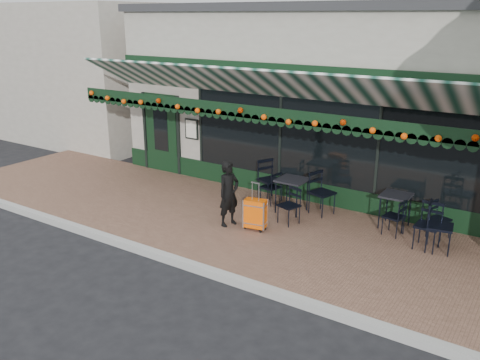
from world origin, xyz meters
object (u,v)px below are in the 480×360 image
Objects in this scene: suitcase at (255,214)px; chair_b_left at (270,187)px; chair_a_right at (439,220)px; cafe_table_b at (292,182)px; chair_b_right at (322,193)px; chair_b_front at (289,206)px; chair_a_front at (428,226)px; chair_solo at (270,180)px; chair_a_extra at (440,227)px; cafe_table_a at (396,198)px; chair_a_left at (394,217)px; woman at (229,194)px.

chair_b_left is (-0.51, 1.51, 0.05)m from suitcase.
chair_b_left is at bearing 112.01° from chair_a_right.
cafe_table_b is at bearing 116.18° from chair_a_right.
chair_a_right is at bearing -70.38° from chair_b_right.
chair_b_left is 1.00× the size of chair_b_front.
chair_solo reaches higher than chair_a_front.
chair_b_front reaches higher than cafe_table_b.
chair_a_extra is at bearing -4.70° from cafe_table_b.
chair_b_right is 1.22× the size of chair_b_front.
cafe_table_a is 0.95× the size of chair_a_left.
chair_b_front is at bearing 88.26° from chair_a_extra.
cafe_table_b is 1.02× the size of chair_a_left.
suitcase reaches higher than chair_a_front.
woman is 1.63m from chair_b_left.
chair_b_right reaches higher than cafe_table_b.
cafe_table_a is at bearing 45.09° from chair_b_front.
cafe_table_a is (2.97, 1.81, -0.05)m from woman.
chair_b_left is at bearing -175.93° from cafe_table_a.
suitcase is at bearing -159.71° from chair_a_front.
chair_b_front is 0.80× the size of chair_solo.
chair_solo reaches higher than chair_b_left.
chair_b_right is (0.78, 1.57, 0.14)m from suitcase.
chair_b_right reaches higher than chair_a_left.
chair_a_front is 0.94× the size of chair_a_extra.
chair_b_left is 0.80× the size of chair_solo.
woman is at bearing 134.07° from chair_a_right.
chair_a_front is at bearing 93.80° from chair_b_left.
chair_a_left is at bearing 34.33° from chair_b_front.
suitcase is 2.80m from chair_a_left.
woman is 4.27m from chair_a_right.
chair_b_left is 1.26m from chair_b_front.
chair_solo is at bearing 71.93° from chair_a_extra.
cafe_table_a is at bearing 24.40° from suitcase.
cafe_table_b is 2.34m from chair_a_left.
chair_b_left reaches higher than chair_a_left.
cafe_table_b is at bearing 76.54° from chair_a_extra.
woman reaches higher than chair_a_right.
chair_b_right is at bearing 169.80° from chair_a_front.
cafe_table_b is at bearing -91.48° from chair_solo.
chair_a_left is 0.99m from chair_a_extra.
chair_a_right is at bearing -3.20° from cafe_table_a.
chair_b_left reaches higher than cafe_table_a.
chair_a_right is (3.12, 0.36, -0.32)m from cafe_table_b.
chair_b_right is (-1.59, -0.14, -0.17)m from cafe_table_a.
suitcase is at bearing -52.31° from chair_a_left.
chair_a_extra is (4.02, 1.13, -0.21)m from woman.
chair_b_left is (-0.67, 0.20, -0.30)m from cafe_table_b.
chair_solo is at bearing 109.09° from chair_a_right.
chair_b_left is (-2.98, 0.19, 0.01)m from chair_a_left.
cafe_table_a is (2.37, 1.72, 0.31)m from suitcase.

